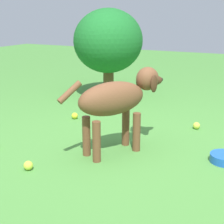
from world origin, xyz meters
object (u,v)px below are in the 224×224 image
(dog, at_px, (118,99))
(tennis_ball_2, at_px, (28,165))
(tennis_ball_0, at_px, (75,116))
(tennis_ball_3, at_px, (196,126))

(dog, relative_size, tennis_ball_2, 13.04)
(tennis_ball_0, bearing_deg, tennis_ball_2, 17.41)
(tennis_ball_0, height_order, tennis_ball_3, same)
(tennis_ball_0, xyz_separation_m, tennis_ball_3, (-0.25, 1.20, 0.00))
(dog, bearing_deg, tennis_ball_3, 0.60)
(dog, xyz_separation_m, tennis_ball_0, (-0.56, -0.77, -0.39))
(tennis_ball_0, bearing_deg, dog, 53.74)
(tennis_ball_0, bearing_deg, tennis_ball_3, 101.82)
(tennis_ball_0, relative_size, tennis_ball_3, 1.00)
(tennis_ball_3, bearing_deg, tennis_ball_0, -78.18)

